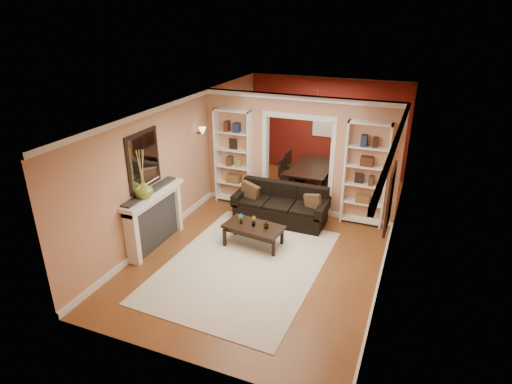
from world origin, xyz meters
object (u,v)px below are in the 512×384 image
at_px(fireplace, 156,219).
at_px(dining_table, 313,177).
at_px(bookshelf_left, 234,157).
at_px(sofa, 281,204).
at_px(coffee_table, 253,235).
at_px(bookshelf_right, 365,175).

relative_size(fireplace, dining_table, 0.94).
bearing_deg(fireplace, bookshelf_left, 77.95).
xyz_separation_m(sofa, coffee_table, (-0.15, -1.23, -0.19)).
height_order(sofa, dining_table, sofa).
bearing_deg(fireplace, dining_table, 62.24).
relative_size(bookshelf_left, dining_table, 1.28).
bearing_deg(sofa, bookshelf_right, 18.88).
distance_m(coffee_table, dining_table, 3.35).
distance_m(coffee_table, fireplace, 1.97).
xyz_separation_m(coffee_table, fireplace, (-1.79, -0.72, 0.36)).
relative_size(sofa, fireplace, 1.22).
bearing_deg(bookshelf_right, dining_table, 134.74).
height_order(bookshelf_left, fireplace, bookshelf_left).
relative_size(coffee_table, bookshelf_right, 0.51).
relative_size(coffee_table, bookshelf_left, 0.51).
height_order(coffee_table, fireplace, fireplace).
distance_m(sofa, bookshelf_right, 1.94).
height_order(sofa, fireplace, fireplace).
distance_m(bookshelf_left, dining_table, 2.35).
height_order(fireplace, dining_table, fireplace).
bearing_deg(fireplace, bookshelf_right, 34.80).
height_order(coffee_table, bookshelf_left, bookshelf_left).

